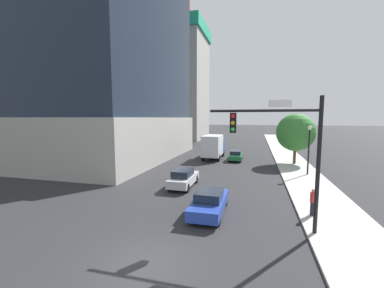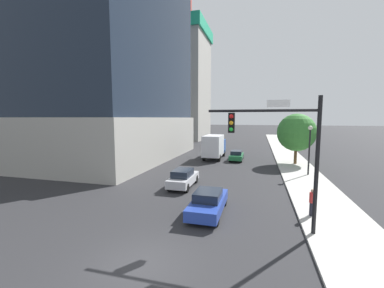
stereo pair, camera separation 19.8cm
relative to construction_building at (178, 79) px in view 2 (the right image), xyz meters
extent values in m
plane|color=#28282B|center=(17.53, -57.41, -16.77)|extent=(400.00, 400.00, 0.00)
cube|color=#B2AFA8|center=(26.49, -37.41, -16.69)|extent=(4.06, 120.00, 0.15)
cube|color=#9E9B93|center=(-0.37, -34.28, -13.77)|extent=(20.82, 26.40, 6.00)
cube|color=#9E9B93|center=(-0.02, 0.02, -1.40)|extent=(15.40, 15.86, 30.73)
cube|color=#1E9E70|center=(-0.02, 0.02, 12.47)|extent=(16.32, 16.81, 3.00)
cube|color=red|center=(4.60, -4.73, 3.12)|extent=(0.90, 0.90, 39.78)
cylinder|color=black|center=(24.86, -52.94, -13.18)|extent=(0.20, 0.20, 6.88)
cylinder|color=black|center=(22.15, -52.94, -10.45)|extent=(5.43, 0.14, 0.14)
cube|color=black|center=(20.66, -52.94, -11.07)|extent=(0.32, 0.36, 1.05)
sphere|color=red|center=(20.66, -53.13, -10.73)|extent=(0.22, 0.22, 0.22)
sphere|color=orange|center=(20.66, -53.13, -11.07)|extent=(0.22, 0.22, 0.22)
sphere|color=green|center=(20.66, -53.13, -11.41)|extent=(0.22, 0.22, 0.22)
cube|color=white|center=(22.96, -52.94, -10.10)|extent=(1.10, 0.04, 0.36)
cylinder|color=black|center=(27.06, -39.09, -14.31)|extent=(0.16, 0.16, 4.62)
sphere|color=silver|center=(27.06, -39.09, -11.82)|extent=(0.44, 0.44, 0.44)
cylinder|color=brown|center=(26.63, -32.97, -15.51)|extent=(0.36, 0.36, 2.21)
sphere|color=#387F33|center=(26.63, -32.97, -12.64)|extent=(4.71, 4.71, 4.71)
cube|color=#233D9E|center=(19.14, -51.41, -16.17)|extent=(1.84, 4.77, 0.65)
cube|color=#19212D|center=(19.14, -51.55, -15.57)|extent=(1.54, 2.01, 0.55)
cylinder|color=black|center=(18.33, -49.79, -16.44)|extent=(0.22, 0.65, 0.65)
cylinder|color=black|center=(19.95, -49.79, -16.44)|extent=(0.22, 0.65, 0.65)
cylinder|color=black|center=(18.33, -53.03, -16.44)|extent=(0.22, 0.65, 0.65)
cylinder|color=black|center=(19.95, -53.03, -16.44)|extent=(0.22, 0.65, 0.65)
cube|color=#1E6638|center=(19.14, -31.71, -16.18)|extent=(1.72, 4.36, 0.59)
cube|color=#19212D|center=(19.14, -31.88, -15.62)|extent=(1.45, 2.14, 0.52)
cylinder|color=black|center=(18.38, -30.22, -16.43)|extent=(0.22, 0.67, 0.67)
cylinder|color=black|center=(19.90, -30.22, -16.43)|extent=(0.22, 0.67, 0.67)
cylinder|color=black|center=(18.38, -33.19, -16.43)|extent=(0.22, 0.67, 0.67)
cylinder|color=black|center=(19.90, -33.19, -16.43)|extent=(0.22, 0.67, 0.67)
cube|color=#B7B7BC|center=(15.87, -46.21, -16.12)|extent=(1.71, 4.34, 0.67)
cube|color=#19212D|center=(15.87, -46.43, -15.50)|extent=(1.44, 2.21, 0.58)
cylinder|color=black|center=(15.12, -44.73, -16.41)|extent=(0.22, 0.72, 0.72)
cylinder|color=black|center=(16.62, -44.73, -16.41)|extent=(0.22, 0.72, 0.72)
cylinder|color=black|center=(15.12, -47.68, -16.41)|extent=(0.22, 0.72, 0.72)
cylinder|color=black|center=(16.62, -47.68, -16.41)|extent=(0.22, 0.72, 0.72)
cube|color=#1E4799|center=(15.87, -28.51, -15.15)|extent=(2.39, 1.92, 2.02)
cube|color=silver|center=(15.87, -32.00, -14.73)|extent=(2.39, 4.77, 2.86)
cylinder|color=black|center=(14.82, -28.51, -16.26)|extent=(0.30, 1.03, 1.03)
cylinder|color=black|center=(16.92, -28.51, -16.26)|extent=(0.30, 1.03, 1.03)
cylinder|color=black|center=(14.82, -33.20, -16.26)|extent=(0.30, 1.03, 1.03)
cylinder|color=black|center=(16.92, -33.20, -16.26)|extent=(0.30, 1.03, 1.03)
cylinder|color=black|center=(25.24, -50.50, -16.22)|extent=(0.28, 0.28, 0.79)
cylinder|color=red|center=(25.24, -50.50, -15.52)|extent=(0.34, 0.34, 0.61)
sphere|color=tan|center=(25.24, -50.50, -15.11)|extent=(0.21, 0.21, 0.21)
camera|label=1|loc=(21.87, -65.99, -10.80)|focal=22.83mm
camera|label=2|loc=(22.06, -65.94, -10.80)|focal=22.83mm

